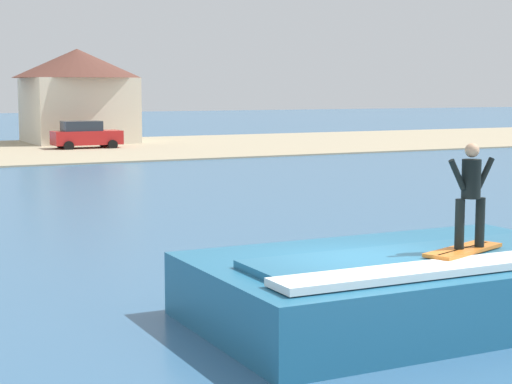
% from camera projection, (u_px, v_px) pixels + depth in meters
% --- Properties ---
extents(ground_plane, '(260.00, 260.00, 0.00)m').
position_uv_depth(ground_plane, '(360.00, 328.00, 14.31)').
color(ground_plane, '#376289').
extents(wave_crest, '(7.22, 4.32, 1.24)m').
position_uv_depth(wave_crest, '(407.00, 286.00, 14.81)').
color(wave_crest, '#23668C').
rests_on(wave_crest, ground_plane).
extents(surfboard, '(1.83, 1.10, 0.06)m').
position_uv_depth(surfboard, '(463.00, 250.00, 14.41)').
color(surfboard, orange).
rests_on(surfboard, wave_crest).
extents(surfer, '(0.95, 0.32, 1.76)m').
position_uv_depth(surfer, '(471.00, 190.00, 14.32)').
color(surfer, black).
rests_on(surfer, surfboard).
extents(car_far_shore, '(4.41, 2.16, 1.86)m').
position_uv_depth(car_far_shore, '(85.00, 135.00, 55.90)').
color(car_far_shore, red).
rests_on(car_far_shore, ground_plane).
extents(house_gabled_white, '(9.25, 9.25, 6.78)m').
position_uv_depth(house_gabled_white, '(78.00, 91.00, 62.12)').
color(house_gabled_white, beige).
rests_on(house_gabled_white, ground_plane).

